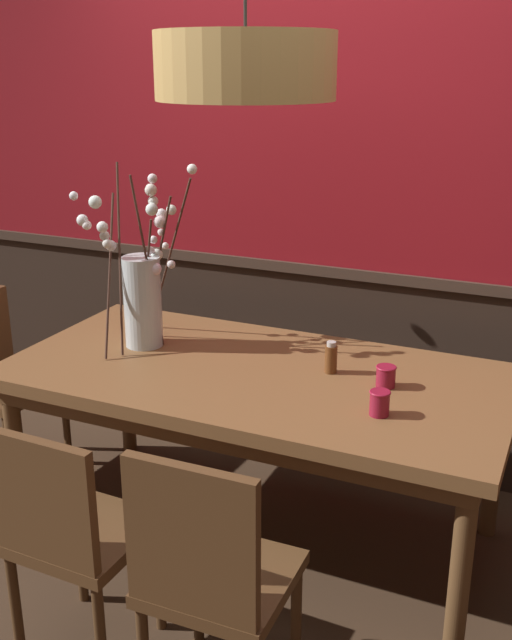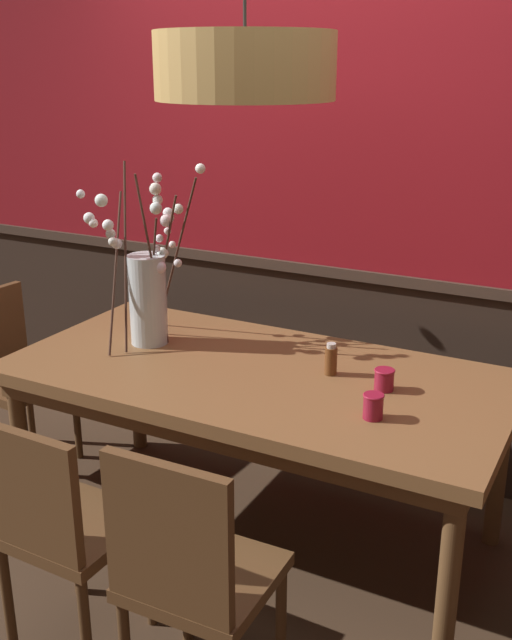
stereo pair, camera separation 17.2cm
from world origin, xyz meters
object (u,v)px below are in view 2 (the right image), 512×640
object	(u,v)px
chair_head_west_end	(9,369)
candle_holder_nearer_center	(373,406)
dining_table	(256,389)
chair_near_side_left	(60,524)
pendant_lamp	(245,66)
condiment_bottle	(331,360)
chair_far_side_right	(395,368)
chair_far_side_left	(289,342)
vase_with_blossoms	(148,291)
candle_holder_nearer_edge	(384,379)
chair_near_side_right	(191,571)

from	to	relation	value
chair_head_west_end	candle_holder_nearer_center	world-z (taller)	chair_head_west_end
dining_table	chair_near_side_left	bearing A→B (deg)	-105.81
chair_near_side_left	pendant_lamp	distance (m)	1.65
condiment_bottle	pendant_lamp	distance (m)	1.13
chair_far_side_right	chair_far_side_left	xyz separation A→B (m)	(-0.58, 0.01, 0.03)
vase_with_blossoms	candle_holder_nearer_edge	distance (m)	1.08
chair_near_side_left	vase_with_blossoms	xyz separation A→B (m)	(-0.30, 0.95, 0.49)
chair_head_west_end	candle_holder_nearer_center	bearing A→B (deg)	-5.46
chair_head_west_end	condiment_bottle	xyz separation A→B (m)	(1.63, 0.11, 0.31)
vase_with_blossoms	candle_holder_nearer_edge	bearing A→B (deg)	-0.67
chair_head_west_end	pendant_lamp	xyz separation A→B (m)	(1.33, -0.03, 1.40)
candle_holder_nearer_edge	dining_table	bearing A→B (deg)	-174.06
chair_far_side_right	chair_far_side_left	bearing A→B (deg)	178.92
chair_near_side_left	chair_far_side_right	bearing A→B (deg)	72.64
vase_with_blossoms	condiment_bottle	world-z (taller)	vase_with_blossoms
chair_near_side_right	condiment_bottle	distance (m)	1.05
dining_table	condiment_bottle	distance (m)	0.33
chair_head_west_end	vase_with_blossoms	xyz separation A→B (m)	(0.79, 0.07, 0.49)
candle_holder_nearer_center	candle_holder_nearer_edge	world-z (taller)	candle_holder_nearer_center
chair_near_side_left	chair_far_side_left	distance (m)	1.79
dining_table	chair_far_side_left	size ratio (longest dim) A/B	2.13
pendant_lamp	dining_table	bearing A→B (deg)	62.36
candle_holder_nearer_edge	condiment_bottle	size ratio (longest dim) A/B	0.64
dining_table	pendant_lamp	bearing A→B (deg)	-117.64
chair_near_side_right	candle_holder_nearer_edge	distance (m)	1.04
chair_near_side_left	pendant_lamp	xyz separation A→B (m)	(0.23, 0.85, 1.40)
candle_holder_nearer_center	candle_holder_nearer_edge	bearing A→B (deg)	99.97
chair_far_side_left	chair_head_west_end	world-z (taller)	chair_far_side_left
chair_near_side_right	chair_far_side_right	bearing A→B (deg)	88.75
dining_table	chair_head_west_end	distance (m)	1.36
chair_near_side_right	candle_holder_nearer_edge	xyz separation A→B (m)	(0.25, 0.96, 0.29)
chair_near_side_right	chair_near_side_left	bearing A→B (deg)	177.45
chair_near_side_left	chair_near_side_right	world-z (taller)	chair_near_side_right
dining_table	candle_holder_nearer_edge	size ratio (longest dim) A/B	24.13
chair_near_side_left	candle_holder_nearer_center	bearing A→B (deg)	40.94
candle_holder_nearer_center	condiment_bottle	distance (m)	0.40
dining_table	condiment_bottle	bearing A→B (deg)	19.57
chair_near_side_right	chair_head_west_end	bearing A→B (deg)	150.80
candle_holder_nearer_center	condiment_bottle	xyz separation A→B (m)	(-0.28, 0.29, 0.02)
candle_holder_nearer_center	condiment_bottle	bearing A→B (deg)	133.52
vase_with_blossoms	candle_holder_nearer_center	size ratio (longest dim) A/B	8.58
chair_near_side_right	vase_with_blossoms	world-z (taller)	vase_with_blossoms
chair_near_side_left	candle_holder_nearer_center	distance (m)	1.11
chair_head_west_end	candle_holder_nearer_edge	bearing A→B (deg)	1.92
vase_with_blossoms	chair_near_side_left	bearing A→B (deg)	-72.35
chair_near_side_right	candle_holder_nearer_center	bearing A→B (deg)	68.20
chair_head_west_end	vase_with_blossoms	bearing A→B (deg)	5.38
chair_far_side_left	pendant_lamp	distance (m)	1.68
chair_far_side_left	candle_holder_nearer_edge	distance (m)	1.19
chair_near_side_right	pendant_lamp	distance (m)	1.66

